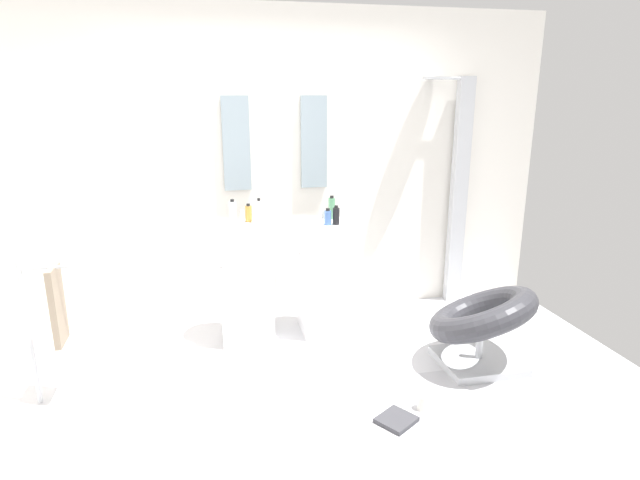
{
  "coord_description": "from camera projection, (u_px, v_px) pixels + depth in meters",
  "views": [
    {
      "loc": [
        -0.59,
        -2.79,
        1.91
      ],
      "look_at": [
        0.15,
        0.55,
        0.95
      ],
      "focal_mm": 29.45,
      "sensor_mm": 36.0,
      "label": 1
    }
  ],
  "objects": [
    {
      "name": "magazine_charcoal",
      "position": [
        396.0,
        420.0,
        3.14
      ],
      "size": [
        0.28,
        0.28,
        0.03
      ],
      "primitive_type": "cube",
      "rotation": [
        0.0,
        0.0,
        0.59
      ],
      "color": "#38383D",
      "rests_on": "area_rug"
    },
    {
      "name": "soap_bottle_black",
      "position": [
        336.0,
        216.0,
        4.04
      ],
      "size": [
        0.05,
        0.05,
        0.15
      ],
      "color": "black",
      "rests_on": "pedestal_sink_right"
    },
    {
      "name": "towel_rack",
      "position": [
        53.0,
        309.0,
        3.22
      ],
      "size": [
        0.37,
        0.22,
        0.95
      ],
      "color": "#B7BABF",
      "rests_on": "ground_plane"
    },
    {
      "name": "pedestal_sink_right",
      "position": [
        325.0,
        276.0,
        4.28
      ],
      "size": [
        0.41,
        0.41,
        1.03
      ],
      "color": "white",
      "rests_on": "ground_plane"
    },
    {
      "name": "area_rug",
      "position": [
        398.0,
        406.0,
        3.31
      ],
      "size": [
        1.05,
        0.68,
        0.01
      ],
      "primitive_type": "cube",
      "color": "#B2B2B7",
      "rests_on": "ground_plane"
    },
    {
      "name": "soap_bottle_blue",
      "position": [
        328.0,
        217.0,
        4.03
      ],
      "size": [
        0.05,
        0.05,
        0.13
      ],
      "color": "#4C72B7",
      "rests_on": "pedestal_sink_right"
    },
    {
      "name": "ground_plane",
      "position": [
        315.0,
        414.0,
        3.27
      ],
      "size": [
        4.8,
        3.6,
        0.04
      ],
      "primitive_type": "cube",
      "color": "silver"
    },
    {
      "name": "lounge_chair",
      "position": [
        482.0,
        321.0,
        3.73
      ],
      "size": [
        1.11,
        1.11,
        0.65
      ],
      "color": "#B7BABF",
      "rests_on": "ground_plane"
    },
    {
      "name": "rear_partition",
      "position": [
        275.0,
        167.0,
        4.46
      ],
      "size": [
        4.8,
        0.1,
        2.6
      ],
      "primitive_type": "cube",
      "color": "silver",
      "rests_on": "ground_plane"
    },
    {
      "name": "soap_bottle_white",
      "position": [
        259.0,
        211.0,
        4.08
      ],
      "size": [
        0.04,
        0.04,
        0.2
      ],
      "color": "white",
      "rests_on": "pedestal_sink_left"
    },
    {
      "name": "coffee_mug",
      "position": [
        423.0,
        402.0,
        3.26
      ],
      "size": [
        0.08,
        0.08,
        0.1
      ],
      "primitive_type": "cylinder",
      "color": "white",
      "rests_on": "area_rug"
    },
    {
      "name": "soap_bottle_amber",
      "position": [
        249.0,
        213.0,
        4.13
      ],
      "size": [
        0.05,
        0.05,
        0.15
      ],
      "color": "#C68C38",
      "rests_on": "pedestal_sink_left"
    },
    {
      "name": "shower_column",
      "position": [
        458.0,
        188.0,
        4.75
      ],
      "size": [
        0.49,
        0.24,
        2.05
      ],
      "color": "#B7BABF",
      "rests_on": "ground_plane"
    },
    {
      "name": "soap_bottle_clear",
      "position": [
        233.0,
        212.0,
        4.06
      ],
      "size": [
        0.05,
        0.05,
        0.19
      ],
      "color": "silver",
      "rests_on": "pedestal_sink_left"
    },
    {
      "name": "pedestal_sink_left",
      "position": [
        246.0,
        282.0,
        4.14
      ],
      "size": [
        0.41,
        0.41,
        1.03
      ],
      "color": "white",
      "rests_on": "ground_plane"
    },
    {
      "name": "vanity_mirror_right",
      "position": [
        314.0,
        142.0,
        4.41
      ],
      "size": [
        0.22,
        0.03,
        0.76
      ],
      "primitive_type": "cube",
      "color": "#8C9EA8"
    },
    {
      "name": "vanity_mirror_left",
      "position": [
        236.0,
        144.0,
        4.27
      ],
      "size": [
        0.22,
        0.03,
        0.76
      ],
      "primitive_type": "cube",
      "color": "#8C9EA8"
    },
    {
      "name": "soap_bottle_green",
      "position": [
        332.0,
        208.0,
        4.21
      ],
      "size": [
        0.05,
        0.05,
        0.19
      ],
      "color": "#59996B",
      "rests_on": "pedestal_sink_right"
    }
  ]
}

